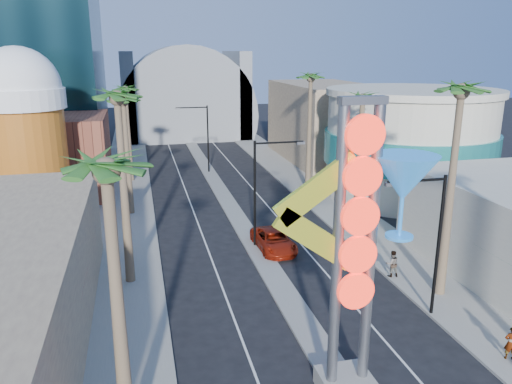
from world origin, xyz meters
The scene contains 22 objects.
sidewalk_west centered at (-9.50, 35.00, 0.07)m, with size 5.00×100.00×0.15m, color gray.
sidewalk_east centered at (9.50, 35.00, 0.07)m, with size 5.00×100.00×0.15m, color gray.
median centered at (0.00, 38.00, 0.07)m, with size 1.60×84.00×0.15m, color gray.
brick_filler_west centered at (-16.00, 38.00, 4.00)m, with size 10.00×10.00×8.00m, color brown.
filler_east centered at (16.00, 48.00, 5.00)m, with size 10.00×20.00×10.00m, color #8C715A.
beer_mug centered at (-17.00, 30.00, 7.84)m, with size 7.00×7.00×14.50m.
turquoise_building centered at (18.00, 30.00, 5.25)m, with size 16.60×16.60×10.60m.
canopy centered at (0.00, 72.00, 4.31)m, with size 22.00×16.00×22.00m.
neon_sign centered at (0.82, 2.96, 7.31)m, with size 6.53×2.60×12.55m.
streetlight_0 centered at (0.55, 20.00, 4.88)m, with size 3.79×0.25×8.00m.
streetlight_1 centered at (-0.55, 44.00, 4.88)m, with size 3.79×0.25×8.00m.
streetlight_2 centered at (6.72, 8.00, 4.83)m, with size 3.45×0.25×8.00m.
palm_0 centered at (-9.00, 2.00, 9.93)m, with size 2.40×2.40×11.70m.
palm_1 centered at (-9.00, 16.00, 10.82)m, with size 2.40×2.40×12.70m.
palm_2 centered at (-9.00, 30.00, 9.48)m, with size 2.40×2.40×11.20m.
palm_3 centered at (-9.00, 42.00, 9.48)m, with size 2.40×2.40×11.20m.
palm_5 centered at (9.00, 10.00, 11.27)m, with size 2.40×2.40×13.20m.
palm_6 centered at (9.00, 22.00, 9.93)m, with size 2.40×2.40×11.70m.
palm_7 centered at (9.00, 34.00, 10.82)m, with size 2.40×2.40×12.70m.
red_pickup centered at (1.20, 19.09, 0.72)m, with size 2.40×5.21×1.45m, color #971E0B.
pedestrian_a centered at (8.35, 3.33, 0.99)m, with size 0.61×0.40×1.68m, color gray.
pedestrian_b centered at (7.30, 12.75, 1.02)m, with size 0.85×0.66×1.75m, color gray.
Camera 1 is at (-7.96, -13.78, 14.13)m, focal length 35.00 mm.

